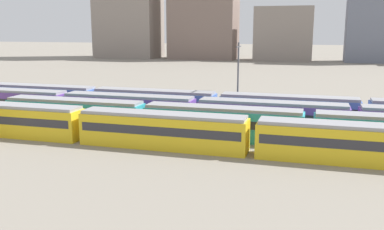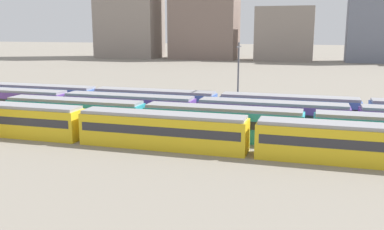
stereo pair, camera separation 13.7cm
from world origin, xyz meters
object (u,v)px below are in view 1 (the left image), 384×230
train_track_0 (252,136)px  train_track_2 (197,112)px  catenary_pole_1 (238,76)px  train_track_1 (309,128)px  train_track_3 (218,106)px

train_track_0 → train_track_2: 13.53m
train_track_0 → catenary_pole_1: size_ratio=7.13×
train_track_2 → train_track_0: bearing=-50.2°
train_track_1 → catenary_pole_1: size_ratio=7.13×
train_track_1 → train_track_2: (-13.92, 5.20, 0.00)m
train_track_1 → train_track_3: bearing=139.7°
train_track_0 → train_track_3: (-7.02, 15.60, 0.00)m
train_track_1 → train_track_2: same height
train_track_3 → catenary_pole_1: (2.15, 3.04, 3.89)m
train_track_0 → train_track_2: (-8.65, 10.40, 0.00)m
train_track_0 → catenary_pole_1: (-4.87, 18.64, 3.89)m
train_track_3 → catenary_pole_1: 5.39m
train_track_0 → train_track_3: 17.11m
train_track_0 → train_track_1: size_ratio=1.00×
train_track_1 → catenary_pole_1: bearing=127.0°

